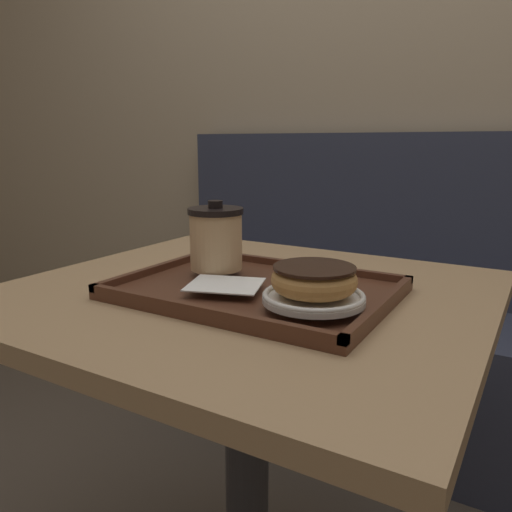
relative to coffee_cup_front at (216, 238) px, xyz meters
The scene contains 9 objects.
wall_behind 1.16m from the coffee_cup_front, 86.60° to the left, with size 8.00×0.05×2.40m.
booth_bench 0.99m from the coffee_cup_front, 91.03° to the left, with size 1.51×0.44×1.00m.
cafe_table 0.27m from the coffee_cup_front, ahead, with size 0.77×0.71×0.73m.
serving_tray 0.12m from the coffee_cup_front, 16.77° to the right, with size 0.42×0.31×0.02m.
napkin_paper 0.12m from the coffee_cup_front, 47.79° to the right, with size 0.14×0.13×0.00m.
coffee_cup_front is the anchor object (origin of this frame).
plate_with_chocolate_donut 0.24m from the coffee_cup_front, 20.95° to the right, with size 0.14×0.14×0.01m.
donut_chocolate_glazed 0.24m from the coffee_cup_front, 20.95° to the right, with size 0.12×0.12×0.04m.
spoon 0.17m from the coffee_cup_front, 12.57° to the left, with size 0.10×0.11×0.01m.
Camera 1 is at (0.43, -0.69, 0.97)m, focal length 35.00 mm.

